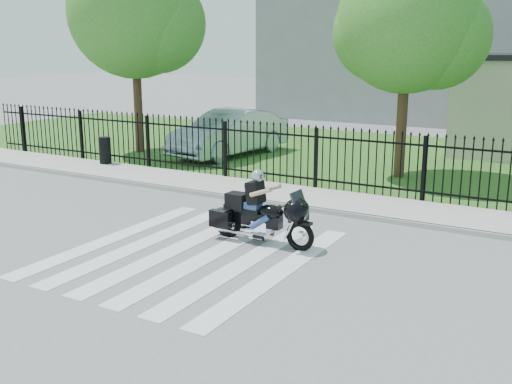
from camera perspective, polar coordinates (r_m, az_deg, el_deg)
The scene contains 12 objects.
ground at distance 11.98m, azimuth -6.26°, elevation -5.84°, with size 120.00×120.00×0.00m, color slate.
crosswalk at distance 11.97m, azimuth -6.26°, elevation -5.81°, with size 5.00×5.50×0.01m, color silver, non-canonical shape.
sidewalk at distance 16.09m, azimuth 4.19°, elevation -0.45°, with size 40.00×2.00×0.12m, color #ADAAA3.
curb at distance 15.22m, azimuth 2.57°, elevation -1.25°, with size 40.00×0.12×0.12m, color #ADAAA3.
grass_strip at distance 22.49m, azimuth 11.94°, elevation 3.24°, with size 40.00×12.00×0.02m, color #2A551D.
iron_fence at distance 16.80m, azimuth 5.72°, elevation 3.07°, with size 26.00×0.04×1.80m.
tree_left at distance 23.27m, azimuth -11.56°, elevation 16.38°, with size 4.80×4.80×7.58m.
tree_mid at distance 18.84m, azimuth 14.22°, elevation 15.38°, with size 4.20×4.20×6.78m.
building_tall at distance 36.46m, azimuth 14.87°, elevation 16.47°, with size 15.00×10.00×12.00m, color gray.
motorcycle_rider at distance 12.37m, azimuth 0.35°, elevation -1.96°, with size 2.40×0.76×1.58m.
parked_car at distance 22.29m, azimuth -2.56°, elevation 5.66°, with size 1.78×5.11×1.68m, color #95AFBC.
litter_bin at distance 20.87m, azimuth -14.19°, elevation 3.87°, with size 0.40×0.40×0.89m, color black.
Camera 1 is at (6.68, -9.10, 4.00)m, focal length 42.00 mm.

